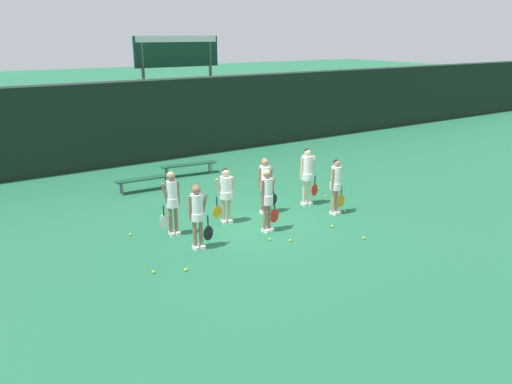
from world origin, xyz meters
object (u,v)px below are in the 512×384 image
at_px(tennis_ball_2, 332,226).
at_px(player_1, 267,196).
at_px(tennis_ball_4, 364,238).
at_px(tennis_ball_7, 162,216).
at_px(player_3, 172,198).
at_px(tennis_ball_8, 345,211).
at_px(tennis_ball_0, 186,270).
at_px(tennis_ball_6, 270,239).
at_px(player_2, 336,183).
at_px(bench_far, 189,165).
at_px(player_0, 197,211).
at_px(player_6, 307,171).
at_px(player_4, 226,191).
at_px(player_5, 265,181).
at_px(scoreboard, 178,61).
at_px(tennis_ball_10, 130,234).
at_px(bench_courtside, 144,180).
at_px(tennis_ball_3, 290,240).
at_px(tennis_ball_1, 318,189).
at_px(tennis_ball_5, 326,196).
at_px(tennis_ball_9, 153,272).

bearing_deg(tennis_ball_2, player_1, 155.40).
height_order(tennis_ball_4, tennis_ball_7, tennis_ball_4).
height_order(player_3, tennis_ball_8, player_3).
bearing_deg(tennis_ball_0, tennis_ball_7, 75.13).
distance_m(player_3, tennis_ball_6, 2.78).
relative_size(player_2, tennis_ball_6, 24.93).
distance_m(tennis_ball_0, tennis_ball_8, 5.81).
relative_size(bench_far, tennis_ball_0, 30.10).
xyz_separation_m(bench_far, tennis_ball_0, (-3.63, -7.28, -0.35)).
bearing_deg(tennis_ball_6, player_0, 162.32).
distance_m(player_2, player_6, 1.14).
bearing_deg(player_4, player_5, 12.60).
bearing_deg(scoreboard, player_6, -90.68).
height_order(player_6, tennis_ball_7, player_6).
bearing_deg(player_3, tennis_ball_10, 153.77).
distance_m(bench_courtside, tennis_ball_3, 6.47).
bearing_deg(tennis_ball_7, tennis_ball_8, -29.06).
bearing_deg(player_2, player_0, 168.94).
xyz_separation_m(player_0, tennis_ball_10, (-1.15, 1.75, -0.96)).
relative_size(bench_courtside, player_2, 1.18).
xyz_separation_m(player_4, tennis_ball_1, (4.23, 0.97, -0.91)).
xyz_separation_m(scoreboard, tennis_ball_7, (-4.37, -7.97, -3.95)).
relative_size(bench_courtside, player_0, 1.18).
bearing_deg(tennis_ball_6, tennis_ball_3, -42.37).
relative_size(player_5, tennis_ball_7, 24.71).
xyz_separation_m(player_3, tennis_ball_10, (-1.00, 0.58, -1.00)).
relative_size(player_1, tennis_ball_8, 25.20).
distance_m(scoreboard, tennis_ball_7, 9.91).
height_order(player_1, tennis_ball_5, player_1).
relative_size(tennis_ball_4, tennis_ball_5, 1.00).
relative_size(bench_far, player_4, 1.35).
bearing_deg(bench_courtside, scoreboard, 57.29).
height_order(bench_far, player_0, player_0).
bearing_deg(tennis_ball_5, tennis_ball_2, -127.20).
bearing_deg(tennis_ball_6, player_4, 99.74).
distance_m(tennis_ball_3, tennis_ball_6, 0.53).
distance_m(player_1, tennis_ball_10, 3.81).
distance_m(tennis_ball_4, tennis_ball_6, 2.47).
relative_size(tennis_ball_5, tennis_ball_8, 1.02).
height_order(player_4, tennis_ball_10, player_4).
bearing_deg(tennis_ball_2, tennis_ball_7, 137.04).
relative_size(bench_courtside, player_3, 1.13).
height_order(bench_courtside, tennis_ball_9, bench_courtside).
distance_m(player_0, tennis_ball_3, 2.55).
xyz_separation_m(tennis_ball_2, tennis_ball_6, (-1.97, 0.20, -0.00)).
relative_size(bench_courtside, tennis_ball_4, 28.30).
relative_size(bench_far, tennis_ball_4, 30.85).
height_order(player_0, tennis_ball_5, player_0).
distance_m(tennis_ball_5, tennis_ball_8, 1.54).
height_order(tennis_ball_2, tennis_ball_4, same).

